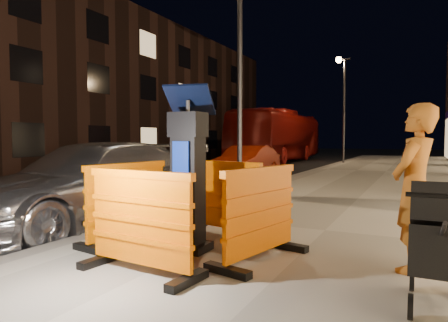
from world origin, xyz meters
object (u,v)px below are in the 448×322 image
at_px(barrier_back, 223,198).
at_px(parking_kiosk, 188,174).
at_px(car_silver, 93,224).
at_px(stroller, 439,248).
at_px(man, 415,188).
at_px(barrier_bldgside, 260,214).
at_px(car_red, 247,180).
at_px(barrier_front, 140,222).
at_px(bus_doubledecker, 278,161).
at_px(barrier_kerbside, 128,202).

bearing_deg(barrier_back, parking_kiosk, -76.23).
relative_size(car_silver, stroller, 5.14).
height_order(man, stroller, man).
relative_size(barrier_bldgside, car_red, 0.35).
bearing_deg(barrier_front, barrier_bldgside, 50.77).
bearing_deg(car_red, barrier_bldgside, -66.18).
distance_m(barrier_back, car_red, 9.36).
bearing_deg(parking_kiosk, bus_doubledecker, 116.40).
xyz_separation_m(car_silver, bus_doubledecker, (-3.45, 20.90, 0.00)).
distance_m(barrier_front, man, 2.86).
xyz_separation_m(barrier_front, stroller, (2.72, 0.41, -0.04)).
bearing_deg(man, bus_doubledecker, -137.59).
relative_size(car_silver, man, 2.90).
bearing_deg(man, barrier_back, -82.51).
relative_size(barrier_bldgside, car_silver, 0.27).
relative_size(barrier_kerbside, bus_doubledecker, 0.11).
distance_m(car_red, man, 11.03).
relative_size(barrier_back, car_silver, 0.27).
relative_size(car_red, man, 2.23).
xyz_separation_m(parking_kiosk, barrier_back, (0.00, 0.95, -0.42)).
bearing_deg(bus_doubledecker, barrier_front, -75.91).
bearing_deg(car_red, parking_kiosk, -71.06).
bearing_deg(barrier_bldgside, man, -64.13).
relative_size(parking_kiosk, barrier_kerbside, 1.40).
distance_m(bus_doubledecker, man, 23.39).
bearing_deg(car_red, car_silver, -86.00).
bearing_deg(car_red, man, -57.91).
bearing_deg(car_red, barrier_back, -69.18).
bearing_deg(man, stroller, 33.12).
xyz_separation_m(car_red, man, (5.82, -9.32, 1.02)).
bearing_deg(barrier_front, car_silver, 147.92).
distance_m(barrier_bldgside, man, 1.64).
relative_size(parking_kiosk, barrier_bldgside, 1.40).
bearing_deg(bus_doubledecker, car_silver, -81.56).
bearing_deg(barrier_kerbside, bus_doubledecker, 22.08).
xyz_separation_m(parking_kiosk, barrier_kerbside, (-0.95, 0.00, -0.42)).
relative_size(barrier_front, bus_doubledecker, 0.11).
xyz_separation_m(parking_kiosk, barrier_bldgside, (0.95, 0.00, -0.42)).
xyz_separation_m(barrier_bldgside, stroller, (1.77, -0.54, -0.04)).
xyz_separation_m(barrier_back, car_red, (-3.30, 8.73, -0.68)).
distance_m(barrier_front, barrier_back, 1.90).
relative_size(parking_kiosk, barrier_back, 1.40).
bearing_deg(stroller, parking_kiosk, 169.44).
bearing_deg(car_silver, car_red, 98.05).
xyz_separation_m(barrier_back, stroller, (2.72, -1.49, -0.04)).
bearing_deg(car_silver, parking_kiosk, -19.02).
bearing_deg(stroller, barrier_back, 151.91).
bearing_deg(man, car_silver, -78.10).
relative_size(car_red, stroller, 3.95).
bearing_deg(car_silver, stroller, -13.22).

